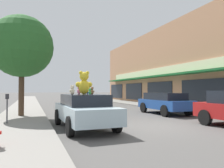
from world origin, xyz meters
TOP-DOWN VIEW (x-y plane):
  - ground_plane at (0.00, 0.00)m, footprint 260.00×260.00m
  - sidewalk_near at (-5.58, 0.00)m, footprint 2.54×90.00m
  - storefront_row at (13.29, 10.39)m, footprint 13.95×28.86m
  - plush_art_car at (-3.03, 0.57)m, footprint 2.05×4.55m
  - teddy_bear_giant at (-2.95, 0.97)m, footprint 0.75×0.47m
  - teddy_bear_green at (-3.03, -0.36)m, footprint 0.15×0.18m
  - teddy_bear_cream at (-3.63, 0.02)m, footprint 0.27×0.24m
  - teddy_bear_brown at (-2.79, 0.23)m, footprint 0.19×0.23m
  - teddy_bear_pink at (-3.06, 1.46)m, footprint 0.22×0.28m
  - teddy_bear_blue at (-2.74, 1.17)m, footprint 0.16×0.16m
  - parked_car_far_center at (3.21, 4.05)m, footprint 1.91×4.21m
  - street_tree at (-5.63, 4.92)m, footprint 3.51×3.51m
  - parking_meter at (-6.08, 2.09)m, footprint 0.14×0.10m

SIDE VIEW (x-z plane):
  - ground_plane at x=0.00m, z-range 0.00..0.00m
  - sidewalk_near at x=-5.58m, z-range 0.00..0.15m
  - plush_art_car at x=-3.03m, z-range 0.07..1.48m
  - parked_car_far_center at x=3.21m, z-range 0.09..1.49m
  - parking_meter at x=-6.08m, z-range 0.33..1.60m
  - teddy_bear_blue at x=-2.74m, z-range 1.41..1.65m
  - teddy_bear_green at x=-3.03m, z-range 1.41..1.65m
  - teddy_bear_brown at x=-2.79m, z-range 1.41..1.72m
  - teddy_bear_pink at x=-3.06m, z-range 1.40..1.78m
  - teddy_bear_cream at x=-3.63m, z-range 1.40..1.78m
  - teddy_bear_giant at x=-2.95m, z-range 1.39..2.41m
  - storefront_row at x=13.29m, z-range 0.00..7.88m
  - street_tree at x=-5.63m, z-range 1.22..6.89m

